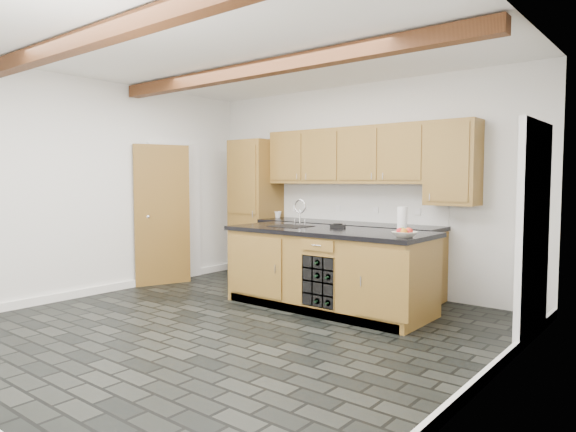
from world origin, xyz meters
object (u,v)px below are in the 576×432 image
island (327,269)px  fruit_bowl (405,234)px  paper_towel (402,220)px  kitchen_scale (338,226)px

island → fruit_bowl: 1.20m
paper_towel → kitchen_scale: bearing=179.5°
kitchen_scale → fruit_bowl: bearing=-39.2°
kitchen_scale → fruit_bowl: size_ratio=0.84×
kitchen_scale → island: bearing=-111.2°
island → kitchen_scale: kitchen_scale is taller
island → paper_towel: (0.85, 0.19, 0.61)m
paper_towel → island: bearing=-167.3°
island → kitchen_scale: size_ratio=12.89×
paper_towel → fruit_bowl: bearing=-60.5°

